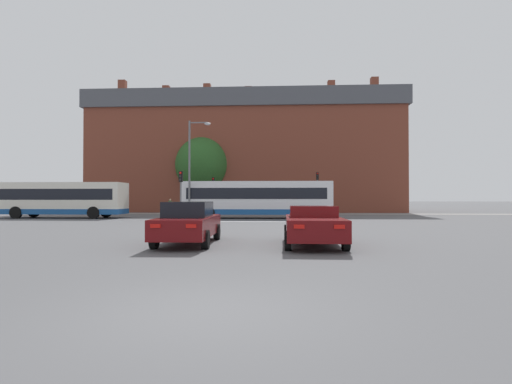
# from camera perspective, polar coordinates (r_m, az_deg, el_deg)

# --- Properties ---
(ground_plane) EXTENTS (400.00, 400.00, 0.00)m
(ground_plane) POSITION_cam_1_polar(r_m,az_deg,el_deg) (6.17, -7.75, -16.75)
(ground_plane) COLOR #545456
(stop_line_strip) EXTENTS (8.58, 0.30, 0.01)m
(stop_line_strip) POSITION_cam_1_polar(r_m,az_deg,el_deg) (28.68, 0.85, -4.25)
(stop_line_strip) COLOR silver
(stop_line_strip) RESTS_ON ground_plane
(far_pavement) EXTENTS (69.54, 2.50, 0.01)m
(far_pavement) POSITION_cam_1_polar(r_m,az_deg,el_deg) (42.90, 1.59, -3.13)
(far_pavement) COLOR gray
(far_pavement) RESTS_ON ground_plane
(brick_civic_building) EXTENTS (38.71, 13.67, 16.80)m
(brick_civic_building) POSITION_cam_1_polar(r_m,az_deg,el_deg) (53.10, -1.33, 5.28)
(brick_civic_building) COLOR brown
(brick_civic_building) RESTS_ON ground_plane
(car_saloon_left) EXTENTS (2.03, 4.93, 1.55)m
(car_saloon_left) POSITION_cam_1_polar(r_m,az_deg,el_deg) (14.92, -9.59, -4.33)
(car_saloon_left) COLOR #600C0F
(car_saloon_left) RESTS_ON ground_plane
(car_roadster_right) EXTENTS (2.12, 4.77, 1.40)m
(car_roadster_right) POSITION_cam_1_polar(r_m,az_deg,el_deg) (14.42, 8.18, -4.74)
(car_roadster_right) COLOR #600C0F
(car_roadster_right) RESTS_ON ground_plane
(bus_crossing_lead) EXTENTS (12.37, 2.75, 3.07)m
(bus_crossing_lead) POSITION_cam_1_polar(r_m,az_deg,el_deg) (33.32, 0.11, -0.95)
(bus_crossing_lead) COLOR silver
(bus_crossing_lead) RESTS_ON ground_plane
(bus_crossing_trailing) EXTENTS (10.57, 2.69, 3.00)m
(bus_crossing_trailing) POSITION_cam_1_polar(r_m,az_deg,el_deg) (37.63, -25.91, -0.91)
(bus_crossing_trailing) COLOR silver
(bus_crossing_trailing) RESTS_ON ground_plane
(traffic_light_near_left) EXTENTS (0.26, 0.31, 3.67)m
(traffic_light_near_left) POSITION_cam_1_polar(r_m,az_deg,el_deg) (29.62, -10.71, 0.69)
(traffic_light_near_left) COLOR slate
(traffic_light_near_left) RESTS_ON ground_plane
(traffic_light_far_left) EXTENTS (0.26, 0.31, 3.91)m
(traffic_light_far_left) POSITION_cam_1_polar(r_m,az_deg,el_deg) (42.96, -6.12, 0.40)
(traffic_light_far_left) COLOR slate
(traffic_light_far_left) RESTS_ON ground_plane
(traffic_light_far_right) EXTENTS (0.26, 0.31, 4.40)m
(traffic_light_far_right) POSITION_cam_1_polar(r_m,az_deg,el_deg) (42.12, 8.78, 0.84)
(traffic_light_far_right) COLOR slate
(traffic_light_far_right) RESTS_ON ground_plane
(street_lamp_junction) EXTENTS (1.80, 0.36, 7.93)m
(street_lamp_junction) POSITION_cam_1_polar(r_m,az_deg,el_deg) (32.64, -9.03, 4.51)
(street_lamp_junction) COLOR slate
(street_lamp_junction) RESTS_ON ground_plane
(pedestrian_waiting) EXTENTS (0.40, 0.23, 1.62)m
(pedestrian_waiting) POSITION_cam_1_polar(r_m,az_deg,el_deg) (44.68, -12.16, -1.82)
(pedestrian_waiting) COLOR black
(pedestrian_waiting) RESTS_ON ground_plane
(pedestrian_walking_east) EXTENTS (0.25, 0.42, 1.64)m
(pedestrian_walking_east) POSITION_cam_1_polar(r_m,az_deg,el_deg) (42.29, -3.44, -1.87)
(pedestrian_walking_east) COLOR #333851
(pedestrian_walking_east) RESTS_ON ground_plane
(tree_by_building) EXTENTS (6.35, 6.35, 8.95)m
(tree_by_building) POSITION_cam_1_polar(r_m,az_deg,el_deg) (47.91, -7.69, 3.82)
(tree_by_building) COLOR #4C3823
(tree_by_building) RESTS_ON ground_plane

